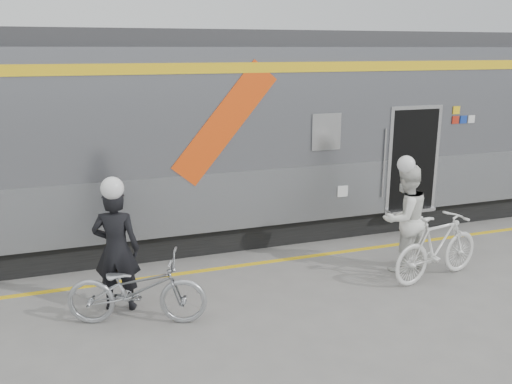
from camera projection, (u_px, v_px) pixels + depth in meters
name	position (u px, v px, depth m)	size (l,w,h in m)	color
ground	(296.00, 319.00, 7.80)	(90.00, 90.00, 0.00)	slate
train	(286.00, 131.00, 11.60)	(24.00, 3.17, 4.10)	black
safety_strip	(249.00, 264.00, 9.76)	(24.00, 0.12, 0.01)	yellow
man	(116.00, 249.00, 7.91)	(0.68, 0.45, 1.87)	black
bicycle_left	(137.00, 289.00, 7.58)	(0.68, 1.96, 1.03)	#A2A5A9
woman	(404.00, 218.00, 9.34)	(0.91, 0.71, 1.87)	white
bicycle_right	(437.00, 247.00, 9.03)	(0.53, 1.89, 1.14)	silver
helmet_man	(111.00, 176.00, 7.62)	(0.32, 0.32, 0.32)	white
helmet_woman	(409.00, 156.00, 9.06)	(0.30, 0.30, 0.30)	white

